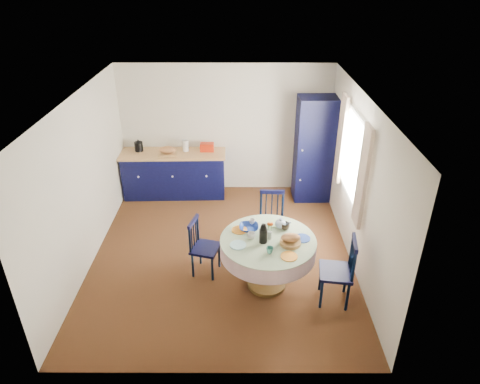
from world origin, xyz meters
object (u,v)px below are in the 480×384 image
at_px(pantry_cabinet, 314,150).
at_px(mug_d, 252,222).
at_px(dining_table, 268,247).
at_px(mug_a, 251,236).
at_px(chair_left, 203,247).
at_px(chair_far, 271,221).
at_px(mug_b, 270,250).
at_px(kitchen_counter, 175,173).
at_px(cobalt_bowl, 249,228).
at_px(chair_right, 339,271).
at_px(mug_c, 285,226).

xyz_separation_m(pantry_cabinet, mug_d, (-1.21, -2.25, -0.17)).
height_order(dining_table, mug_a, dining_table).
relative_size(chair_left, chair_far, 0.93).
distance_m(chair_left, mug_b, 1.17).
relative_size(kitchen_counter, chair_far, 2.11).
xyz_separation_m(chair_far, cobalt_bowl, (-0.37, -0.73, 0.34)).
height_order(mug_b, mug_d, mug_d).
relative_size(kitchen_counter, cobalt_bowl, 7.38).
bearing_deg(mug_a, chair_right, -15.68).
distance_m(chair_right, cobalt_bowl, 1.34).
bearing_deg(dining_table, mug_a, 173.55).
relative_size(mug_d, cobalt_bowl, 0.35).
bearing_deg(mug_c, dining_table, -133.66).
height_order(chair_right, mug_b, chair_right).
bearing_deg(mug_a, mug_b, -54.82).
relative_size(chair_right, mug_d, 10.46).
distance_m(chair_left, cobalt_bowl, 0.77).
distance_m(pantry_cabinet, mug_b, 3.08).
xyz_separation_m(mug_c, mug_d, (-0.46, 0.11, -0.01)).
xyz_separation_m(pantry_cabinet, mug_b, (-0.99, -2.91, -0.17)).
bearing_deg(dining_table, pantry_cabinet, 69.23).
height_order(kitchen_counter, mug_d, kitchen_counter).
xyz_separation_m(pantry_cabinet, cobalt_bowl, (-1.25, -2.37, -0.18)).
xyz_separation_m(dining_table, chair_far, (0.11, 0.97, -0.18)).
height_order(dining_table, cobalt_bowl, dining_table).
distance_m(dining_table, chair_far, 0.99).
distance_m(chair_far, mug_b, 1.32).
bearing_deg(pantry_cabinet, mug_a, -117.10).
distance_m(chair_left, chair_right, 1.95).
height_order(chair_right, mug_a, chair_right).
relative_size(kitchen_counter, pantry_cabinet, 1.00).
distance_m(chair_left, chair_far, 1.22).
bearing_deg(kitchen_counter, dining_table, -59.96).
relative_size(chair_far, mug_a, 8.49).
bearing_deg(mug_a, chair_left, 157.56).
bearing_deg(mug_a, pantry_cabinet, 64.65).
bearing_deg(chair_left, mug_a, -97.09).
bearing_deg(chair_far, mug_c, -76.77).
bearing_deg(mug_c, cobalt_bowl, -178.49).
bearing_deg(dining_table, mug_b, -90.86).
xyz_separation_m(dining_table, mug_a, (-0.23, 0.03, 0.17)).
height_order(kitchen_counter, cobalt_bowl, kitchen_counter).
bearing_deg(mug_b, kitchen_counter, 118.88).
bearing_deg(chair_left, mug_b, -108.21).
bearing_deg(dining_table, chair_far, 83.59).
bearing_deg(kitchen_counter, chair_right, -50.84).
height_order(kitchen_counter, dining_table, kitchen_counter).
height_order(chair_far, mug_c, chair_far).
relative_size(chair_far, chair_right, 0.96).
bearing_deg(chair_left, mug_d, -70.39).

